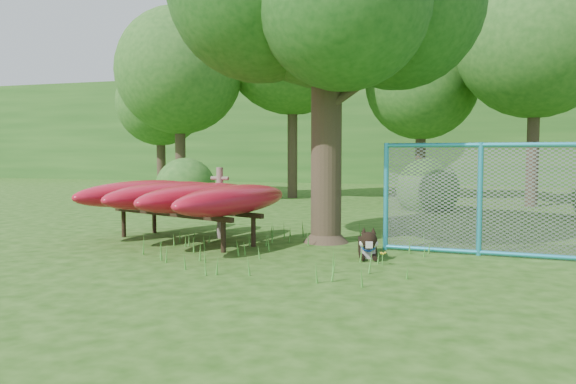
% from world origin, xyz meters
% --- Properties ---
extents(ground, '(80.00, 80.00, 0.00)m').
position_xyz_m(ground, '(0.00, 0.00, 0.00)').
color(ground, '#1D440D').
rests_on(ground, ground).
extents(wooden_post, '(0.37, 0.14, 1.37)m').
position_xyz_m(wooden_post, '(-1.49, 2.22, 0.73)').
color(wooden_post, '#675A4D').
rests_on(wooden_post, ground).
extents(kayak_rack, '(3.87, 4.18, 1.10)m').
position_xyz_m(kayak_rack, '(-1.95, 1.65, 0.84)').
color(kayak_rack, black).
rests_on(kayak_rack, ground).
extents(husky_dog, '(0.46, 1.16, 0.52)m').
position_xyz_m(husky_dog, '(1.55, 1.13, 0.18)').
color(husky_dog, black).
rests_on(husky_dog, ground).
extents(fence_section, '(3.11, 0.30, 3.03)m').
position_xyz_m(fence_section, '(3.24, 1.78, 0.91)').
color(fence_section, '#2AA1C6').
rests_on(fence_section, ground).
extents(wildflower_clump, '(0.09, 0.09, 0.20)m').
position_xyz_m(wildflower_clump, '(1.87, 0.51, 0.16)').
color(wildflower_clump, '#45912F').
rests_on(wildflower_clump, ground).
extents(bg_tree_a, '(4.40, 4.40, 6.70)m').
position_xyz_m(bg_tree_a, '(-6.50, 10.00, 4.48)').
color(bg_tree_a, '#35291D').
rests_on(bg_tree_a, ground).
extents(bg_tree_b, '(5.20, 5.20, 8.22)m').
position_xyz_m(bg_tree_b, '(-3.00, 12.00, 5.61)').
color(bg_tree_b, '#35291D').
rests_on(bg_tree_b, ground).
extents(bg_tree_c, '(4.00, 4.00, 6.12)m').
position_xyz_m(bg_tree_c, '(1.50, 13.00, 4.11)').
color(bg_tree_c, '#35291D').
rests_on(bg_tree_c, ground).
extents(bg_tree_d, '(4.80, 4.80, 7.50)m').
position_xyz_m(bg_tree_d, '(5.00, 11.00, 5.08)').
color(bg_tree_d, '#35291D').
rests_on(bg_tree_d, ground).
extents(bg_tree_f, '(3.60, 3.60, 5.55)m').
position_xyz_m(bg_tree_f, '(-9.00, 13.00, 3.73)').
color(bg_tree_f, '#35291D').
rests_on(bg_tree_f, ground).
extents(shrub_left, '(1.80, 1.80, 1.80)m').
position_xyz_m(shrub_left, '(-5.00, 7.50, 0.00)').
color(shrub_left, '#26591D').
rests_on(shrub_left, ground).
extents(shrub_mid, '(1.80, 1.80, 1.80)m').
position_xyz_m(shrub_mid, '(2.00, 9.00, 0.00)').
color(shrub_mid, '#26591D').
rests_on(shrub_mid, ground).
extents(wooded_hillside, '(80.00, 12.00, 6.00)m').
position_xyz_m(wooded_hillside, '(0.00, 28.00, 3.00)').
color(wooded_hillside, '#26591D').
rests_on(wooded_hillside, ground).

